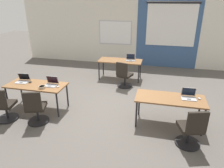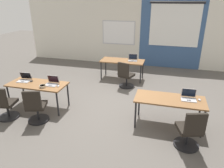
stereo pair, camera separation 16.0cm
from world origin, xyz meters
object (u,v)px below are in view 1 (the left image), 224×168
desk_near_left (36,87)px  chair_near_left_end (4,107)px  desk_near_right (170,100)px  mouse_near_left_end (30,82)px  mouse_near_right_end (199,98)px  chair_near_right_end (191,131)px  mouse_near_left_inner (58,87)px  laptop_far_right (131,59)px  desk_far_center (120,62)px  snack_bowl (42,87)px  chair_near_left_inner (36,110)px  laptop_near_left_inner (51,84)px  laptop_near_left_end (23,80)px  chair_far_right (124,77)px  laptop_near_right_end (189,96)px

desk_near_left → chair_near_left_end: (-0.46, -0.77, -0.28)m
desk_near_right → mouse_near_left_end: size_ratio=15.18×
mouse_near_right_end → chair_near_right_end: 0.93m
mouse_near_left_inner → laptop_far_right: 3.26m
mouse_near_left_end → chair_near_left_end: chair_near_left_end is taller
desk_near_right → laptop_far_right: (-1.38, 2.88, 0.11)m
desk_near_left → desk_far_center: (1.75, 2.80, 0.00)m
desk_near_right → mouse_near_right_end: bearing=7.7°
chair_near_right_end → chair_near_left_end: (-4.39, -0.03, 0.00)m
mouse_near_right_end → laptop_far_right: laptop_far_right is taller
mouse_near_left_end → snack_bowl: snack_bowl is taller
desk_near_right → chair_near_left_inner: 3.21m
mouse_near_right_end → snack_bowl: size_ratio=0.62×
desk_far_center → mouse_near_left_inner: mouse_near_left_inner is taller
chair_near_left_end → laptop_near_left_inner: size_ratio=2.75×
chair_near_left_end → laptop_far_right: 4.49m
desk_near_left → chair_near_right_end: 4.01m
desk_near_right → laptop_far_right: 3.19m
desk_near_right → mouse_near_right_end: size_ratio=14.54×
desk_near_right → chair_near_right_end: (0.43, -0.74, -0.28)m
chair_near_left_end → laptop_near_left_inner: laptop_near_left_inner is taller
chair_near_right_end → mouse_near_left_end: (-4.16, 0.82, 0.36)m
mouse_near_left_end → chair_near_left_inner: chair_near_left_inner is taller
desk_far_center → snack_bowl: 3.32m
mouse_near_right_end → chair_near_left_inner: bearing=-168.3°
desk_far_center → laptop_near_left_end: (-2.21, -2.71, 0.11)m
desk_near_left → chair_near_right_end: size_ratio=1.74×
mouse_near_right_end → desk_near_left: bearing=-178.8°
laptop_far_right → desk_near_right: bearing=-71.5°
desk_near_left → desk_far_center: 3.30m
chair_near_right_end → desk_far_center: bearing=-75.3°
chair_near_left_end → chair_far_right: same height
desk_near_left → laptop_near_left_inner: (0.43, 0.05, 0.11)m
mouse_near_left_end → chair_near_left_inner: 1.05m
desk_near_left → laptop_near_left_end: size_ratio=4.35×
laptop_near_right_end → chair_near_left_end: (-4.37, -0.86, -0.39)m
laptop_near_right_end → chair_near_right_end: 0.92m
desk_near_right → laptop_near_left_end: laptop_near_left_end is taller
laptop_near_left_end → chair_far_right: (2.50, 1.93, -0.39)m
desk_near_left → laptop_far_right: bearing=53.6°
mouse_near_left_end → laptop_near_left_inner: size_ratio=0.31×
laptop_near_left_end → chair_near_left_end: bearing=-98.0°
desk_near_left → chair_near_left_inner: bearing=-61.5°
desk_far_center → chair_near_left_end: 4.21m
desk_near_left → laptop_near_left_end: (-0.46, 0.09, 0.11)m
laptop_near_right_end → chair_near_left_end: laptop_near_right_end is taller
chair_near_left_inner → laptop_near_right_end: bearing=173.9°
desk_near_left → mouse_near_right_end: mouse_near_right_end is taller
chair_near_right_end → chair_near_left_inner: size_ratio=1.00×
laptop_near_left_end → mouse_near_left_end: laptop_near_left_end is taller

